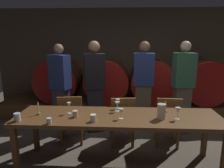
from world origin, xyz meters
name	(u,v)px	position (x,y,z in m)	size (l,w,h in m)	color
back_wall	(129,61)	(0.00, 2.86, 1.27)	(6.70, 0.24, 2.54)	brown
barrel_shelf	(129,108)	(0.00, 2.31, 0.18)	(6.03, 0.90, 0.36)	brown
wine_barrel_far_left	(59,80)	(-1.67, 2.31, 0.85)	(1.00, 0.78, 1.00)	#513319
wine_barrel_center_left	(107,81)	(-0.52, 2.31, 0.85)	(1.00, 0.78, 1.00)	brown
wine_barrel_center_right	(152,81)	(0.52, 2.31, 0.85)	(1.00, 0.78, 1.00)	#513319
wine_barrel_far_right	(202,82)	(1.67, 2.31, 0.85)	(1.00, 0.78, 1.00)	brown
dining_table	(118,120)	(-0.21, 0.31, 0.70)	(2.85, 0.76, 0.76)	brown
chair_left	(71,117)	(-1.04, 0.91, 0.49)	(0.45, 0.45, 0.88)	brown
chair_center	(122,119)	(-0.15, 0.89, 0.49)	(0.45, 0.45, 0.88)	brown
chair_right	(168,119)	(0.61, 0.91, 0.49)	(0.43, 0.43, 0.88)	brown
guest_far_left	(61,87)	(-1.39, 1.51, 0.88)	(0.44, 0.36, 1.72)	#33384C
guest_center_left	(95,86)	(-0.69, 1.43, 0.92)	(0.43, 0.32, 1.78)	black
guest_center_right	(143,86)	(0.25, 1.52, 0.91)	(0.39, 0.26, 1.77)	brown
guest_far_right	(183,88)	(0.98, 1.44, 0.91)	(0.41, 0.29, 1.78)	brown
candle_left	(38,111)	(-1.34, 0.29, 0.82)	(0.05, 0.05, 0.20)	olive
candle_right	(165,109)	(0.47, 0.49, 0.81)	(0.05, 0.05, 0.18)	olive
pitcher	(161,111)	(0.37, 0.24, 0.87)	(0.11, 0.11, 0.20)	beige
wine_glass_far_left	(69,105)	(-0.92, 0.37, 0.88)	(0.06, 0.06, 0.16)	silver
wine_glass_left	(117,104)	(-0.23, 0.49, 0.87)	(0.08, 0.08, 0.15)	silver
wine_glass_center	(118,102)	(-0.23, 0.62, 0.87)	(0.07, 0.07, 0.15)	white
wine_glass_right	(121,111)	(-0.17, 0.20, 0.87)	(0.06, 0.06, 0.14)	silver
wine_glass_far_right	(178,111)	(0.58, 0.22, 0.88)	(0.07, 0.07, 0.16)	silver
cup_far_left	(17,117)	(-1.52, 0.05, 0.82)	(0.08, 0.08, 0.11)	silver
cup_center_left	(49,121)	(-1.08, -0.01, 0.80)	(0.06, 0.06, 0.08)	silver
cup_center_right	(75,114)	(-0.80, 0.23, 0.81)	(0.07, 0.07, 0.09)	beige
cup_far_right	(93,118)	(-0.53, 0.09, 0.81)	(0.08, 0.08, 0.09)	white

